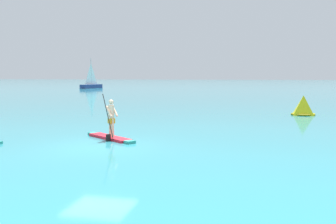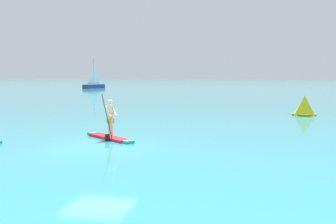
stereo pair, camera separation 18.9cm
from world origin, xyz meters
The scene contains 4 objects.
ground centered at (0.00, 0.00, 0.00)m, with size 440.00×440.00×0.00m, color teal.
paddleboarder_mid_center centered at (-0.17, 1.68, 0.37)m, with size 2.89×2.29×2.01m.
race_marker_buoy centered at (9.24, 14.28, 0.62)m, with size 1.95×1.95×1.38m.
sailboat_left_horizon centered at (-28.02, 62.97, 0.74)m, with size 3.08×5.75×6.28m.
Camera 2 is at (6.13, -14.14, 2.78)m, focal length 41.70 mm.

